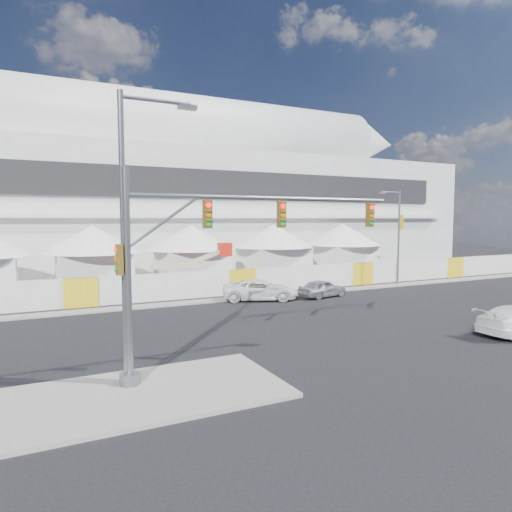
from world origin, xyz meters
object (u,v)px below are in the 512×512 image
lot_car_b (389,270)px  streetlight_median (131,217)px  lot_car_a (359,270)px  sedan_silver (323,288)px  pickup_curb (260,290)px  traffic_mast (196,260)px  boom_lift (171,280)px  streetlight_curb (397,231)px

lot_car_b → streetlight_median: 34.99m
lot_car_a → streetlight_median: streetlight_median is taller
sedan_silver → pickup_curb: pickup_curb is taller
streetlight_median → sedan_silver: bearing=36.1°
sedan_silver → traffic_mast: size_ratio=0.34×
pickup_curb → boom_lift: (-5.06, 5.80, 0.31)m
sedan_silver → pickup_curb: size_ratio=0.73×
sedan_silver → pickup_curb: 4.92m
sedan_silver → streetlight_curb: 10.46m
pickup_curb → streetlight_median: streetlight_median is taller
lot_car_b → pickup_curb: bearing=99.5°
lot_car_a → boom_lift: (-20.13, -1.45, 0.29)m
traffic_mast → streetlight_curb: (23.72, 14.59, 0.48)m
streetlight_curb → boom_lift: (-19.20, 4.80, -3.85)m
streetlight_median → streetlight_curb: (25.97, 14.21, -1.08)m
lot_car_b → streetlight_median: size_ratio=0.47×
sedan_silver → streetlight_median: 21.27m
traffic_mast → streetlight_curb: bearing=31.6°
pickup_curb → boom_lift: 7.70m
boom_lift → traffic_mast: bearing=-98.9°
streetlight_median → lot_car_b: bearing=32.4°
lot_car_b → boom_lift: size_ratio=0.61×
pickup_curb → streetlight_curb: streetlight_curb is taller
lot_car_b → streetlight_curb: size_ratio=0.57×
traffic_mast → streetlight_median: streetlight_median is taller
pickup_curb → traffic_mast: traffic_mast is taller
lot_car_b → traffic_mast: bearing=117.5°
lot_car_a → pickup_curb: bearing=147.2°
traffic_mast → pickup_curb: bearing=54.8°
sedan_silver → lot_car_b: 14.12m
lot_car_b → sedan_silver: bearing=109.4°
lot_car_a → streetlight_curb: streetlight_curb is taller
streetlight_median → streetlight_curb: 29.63m
sedan_silver → traffic_mast: 19.43m
traffic_mast → streetlight_median: bearing=170.6°
lot_car_a → traffic_mast: bearing=161.7°
lot_car_a → boom_lift: size_ratio=0.60×
pickup_curb → streetlight_curb: bearing=-64.1°
lot_car_a → boom_lift: 20.19m
lot_car_a → sedan_silver: bearing=160.5°
pickup_curb → lot_car_b: 18.19m
sedan_silver → traffic_mast: (-14.38, -12.52, 3.75)m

